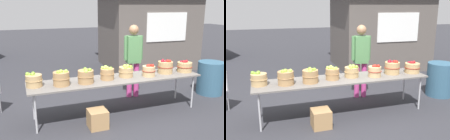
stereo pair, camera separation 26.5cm
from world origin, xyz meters
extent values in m
plane|color=#2D2D33|center=(0.00, 0.00, 0.00)|extent=(40.00, 40.00, 0.00)
cube|color=slate|center=(0.00, 0.00, 0.73)|extent=(3.50, 0.76, 0.03)
cylinder|color=#B2B2B7|center=(-1.63, -0.30, 0.36)|extent=(0.04, 0.04, 0.72)
cylinder|color=#B2B2B7|center=(1.63, -0.30, 0.36)|extent=(0.04, 0.04, 0.72)
cylinder|color=#B2B2B7|center=(-1.63, 0.30, 0.36)|extent=(0.04, 0.04, 0.72)
cylinder|color=#B2B2B7|center=(1.63, 0.30, 0.36)|extent=(0.04, 0.04, 0.72)
cylinder|color=tan|center=(-1.60, 0.05, 0.86)|extent=(0.29, 0.29, 0.22)
torus|color=tan|center=(-1.60, 0.05, 0.87)|extent=(0.31, 0.31, 0.01)
sphere|color=#7AA833|center=(-1.67, 0.09, 0.96)|extent=(0.08, 0.08, 0.08)
sphere|color=#7AA833|center=(-1.61, 0.05, 0.98)|extent=(0.07, 0.07, 0.07)
sphere|color=#7AA833|center=(-1.60, 0.10, 0.98)|extent=(0.07, 0.07, 0.07)
sphere|color=#7AA833|center=(-1.70, 0.09, 0.98)|extent=(0.07, 0.07, 0.07)
cylinder|color=#A87F51|center=(-1.12, -0.06, 0.88)|extent=(0.29, 0.29, 0.25)
torus|color=#A87F51|center=(-1.12, -0.06, 0.89)|extent=(0.31, 0.31, 0.01)
sphere|color=#8CB738|center=(-1.18, -0.10, 1.01)|extent=(0.08, 0.08, 0.08)
sphere|color=#8CB738|center=(-1.13, -0.06, 1.01)|extent=(0.08, 0.08, 0.08)
sphere|color=#9EC647|center=(-1.15, -0.07, 1.00)|extent=(0.08, 0.08, 0.08)
sphere|color=#9EC647|center=(-1.04, -0.09, 1.02)|extent=(0.07, 0.07, 0.07)
cylinder|color=#A87F51|center=(-0.67, -0.08, 0.87)|extent=(0.30, 0.30, 0.24)
torus|color=#A87F51|center=(-0.67, -0.08, 0.88)|extent=(0.32, 0.32, 0.01)
sphere|color=#9EC647|center=(-0.71, -0.04, 0.99)|extent=(0.07, 0.07, 0.07)
sphere|color=#9EC647|center=(-0.69, -0.19, 1.00)|extent=(0.07, 0.07, 0.07)
sphere|color=#8CB738|center=(-0.67, -0.08, 1.00)|extent=(0.08, 0.08, 0.08)
sphere|color=#7AA833|center=(-0.60, -0.10, 1.01)|extent=(0.07, 0.07, 0.07)
sphere|color=#9EC647|center=(-0.68, -0.16, 1.00)|extent=(0.07, 0.07, 0.07)
sphere|color=#7AA833|center=(-0.66, -0.12, 1.00)|extent=(0.07, 0.07, 0.07)
sphere|color=#7AA833|center=(-0.66, -0.02, 1.01)|extent=(0.07, 0.07, 0.07)
cylinder|color=#A87F51|center=(-0.21, 0.01, 0.86)|extent=(0.27, 0.27, 0.22)
torus|color=#A87F51|center=(-0.21, 0.01, 0.87)|extent=(0.29, 0.29, 0.01)
sphere|color=#9EC647|center=(-0.26, 0.01, 0.98)|extent=(0.07, 0.07, 0.07)
sphere|color=#9EC647|center=(-0.18, -0.06, 0.98)|extent=(0.07, 0.07, 0.07)
sphere|color=#9EC647|center=(-0.22, 0.07, 0.99)|extent=(0.07, 0.07, 0.07)
sphere|color=#9EC647|center=(-0.21, 0.01, 0.98)|extent=(0.07, 0.07, 0.07)
sphere|color=#9EC647|center=(-0.29, 0.07, 0.98)|extent=(0.07, 0.07, 0.07)
sphere|color=#7AA833|center=(-0.13, 0.04, 0.96)|extent=(0.07, 0.07, 0.07)
cylinder|color=tan|center=(0.21, 0.05, 0.85)|extent=(0.28, 0.28, 0.20)
torus|color=tan|center=(0.21, 0.05, 0.86)|extent=(0.30, 0.30, 0.01)
sphere|color=#9EC647|center=(0.23, 0.02, 0.97)|extent=(0.07, 0.07, 0.07)
sphere|color=#9EC647|center=(0.25, 0.04, 0.97)|extent=(0.08, 0.08, 0.08)
sphere|color=#9EC647|center=(0.19, 0.06, 0.97)|extent=(0.08, 0.08, 0.08)
sphere|color=#7AA833|center=(0.29, -0.01, 0.97)|extent=(0.07, 0.07, 0.07)
sphere|color=#8CB738|center=(0.16, -0.05, 0.95)|extent=(0.06, 0.06, 0.06)
sphere|color=#7AA833|center=(0.21, 0.04, 0.95)|extent=(0.07, 0.07, 0.07)
sphere|color=#8CB738|center=(0.21, 0.05, 0.96)|extent=(0.07, 0.07, 0.07)
cylinder|color=tan|center=(0.67, -0.07, 0.85)|extent=(0.26, 0.26, 0.21)
torus|color=maroon|center=(0.67, -0.07, 0.86)|extent=(0.28, 0.28, 0.01)
sphere|color=#B22319|center=(0.72, -0.12, 0.98)|extent=(0.07, 0.07, 0.07)
sphere|color=#B22319|center=(0.64, -0.08, 0.97)|extent=(0.07, 0.07, 0.07)
sphere|color=maroon|center=(0.68, -0.07, 0.95)|extent=(0.08, 0.08, 0.08)
sphere|color=maroon|center=(0.65, -0.07, 0.96)|extent=(0.08, 0.08, 0.08)
sphere|color=#B22319|center=(0.67, -0.08, 0.97)|extent=(0.08, 0.08, 0.08)
cylinder|color=tan|center=(1.12, 0.02, 0.88)|extent=(0.31, 0.31, 0.25)
torus|color=maroon|center=(1.12, 0.02, 0.89)|extent=(0.33, 0.33, 0.01)
sphere|color=maroon|center=(1.13, 0.01, 1.00)|extent=(0.07, 0.07, 0.07)
sphere|color=maroon|center=(1.08, 0.05, 1.02)|extent=(0.07, 0.07, 0.07)
sphere|color=maroon|center=(1.05, 0.02, 1.01)|extent=(0.08, 0.08, 0.08)
sphere|color=maroon|center=(1.17, 0.03, 1.01)|extent=(0.07, 0.07, 0.07)
sphere|color=#B22319|center=(1.18, -0.05, 1.02)|extent=(0.07, 0.07, 0.07)
sphere|color=#B22319|center=(1.15, -0.02, 1.02)|extent=(0.08, 0.08, 0.08)
cylinder|color=tan|center=(1.58, -0.03, 0.85)|extent=(0.32, 0.32, 0.21)
torus|color=maroon|center=(1.58, -0.03, 0.86)|extent=(0.34, 0.34, 0.01)
sphere|color=maroon|center=(1.55, 0.04, 0.95)|extent=(0.07, 0.07, 0.07)
sphere|color=maroon|center=(1.62, -0.04, 0.98)|extent=(0.07, 0.07, 0.07)
sphere|color=maroon|center=(1.56, -0.02, 0.97)|extent=(0.08, 0.08, 0.08)
sphere|color=maroon|center=(1.58, -0.04, 0.96)|extent=(0.07, 0.07, 0.07)
cylinder|color=#CC3F8C|center=(0.81, 0.78, 0.42)|extent=(0.12, 0.12, 0.85)
cylinder|color=#CC3F8C|center=(0.64, 0.80, 0.42)|extent=(0.12, 0.12, 0.85)
cube|color=#4C7F4C|center=(0.72, 0.79, 1.17)|extent=(0.35, 0.27, 0.64)
sphere|color=#936B4C|center=(0.72, 0.79, 1.62)|extent=(0.23, 0.23, 0.23)
cylinder|color=#4C7F4C|center=(0.91, 0.76, 1.20)|extent=(0.09, 0.09, 0.57)
cylinder|color=#4C7F4C|center=(0.54, 0.82, 1.20)|extent=(0.09, 0.09, 0.57)
cube|color=#59514C|center=(2.60, 3.61, 1.30)|extent=(3.10, 2.53, 2.60)
cube|color=white|center=(2.65, 2.40, 1.50)|extent=(1.40, 0.10, 0.90)
cylinder|color=gray|center=(-2.26, 0.87, 0.21)|extent=(0.02, 0.02, 0.42)
cylinder|color=#335972|center=(2.64, 0.30, 0.41)|extent=(0.63, 0.63, 0.82)
cube|color=#A87F51|center=(-0.57, -0.46, 0.17)|extent=(0.34, 0.34, 0.34)
camera|label=1|loc=(-1.82, -4.50, 2.18)|focal=40.40mm
camera|label=2|loc=(-1.57, -4.58, 2.18)|focal=40.40mm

